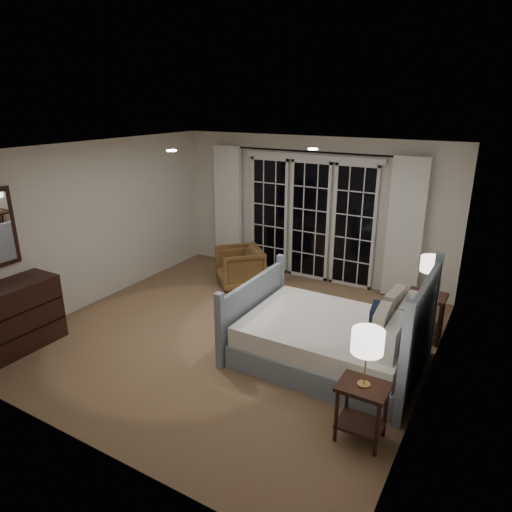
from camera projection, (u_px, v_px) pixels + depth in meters
The scene contains 19 objects.
floor at pixel (235, 334), 6.31m from camera, with size 5.00×5.00×0.00m, color olive.
ceiling at pixel (232, 149), 5.49m from camera, with size 5.00×5.00×0.00m, color white.
wall_left at pixel (98, 223), 7.09m from camera, with size 0.02×5.00×2.50m, color silver.
wall_right at pixel (436, 285), 4.72m from camera, with size 0.02×5.00×2.50m, color silver.
wall_back at pixel (311, 210), 7.95m from camera, with size 5.00×0.02×2.50m, color silver.
wall_front at pixel (74, 327), 3.86m from camera, with size 5.00×0.02×2.50m, color silver.
french_doors at pixel (310, 219), 7.97m from camera, with size 2.50×0.04×2.20m.
curtain_rod at pixel (311, 152), 7.54m from camera, with size 0.03×0.03×3.50m, color black.
curtain_left at pixel (228, 206), 8.66m from camera, with size 0.55×0.10×2.25m, color white.
curtain_right at pixel (405, 229), 7.10m from camera, with size 0.55×0.10×2.25m, color white.
downlight_a at pixel (313, 149), 5.61m from camera, with size 0.12×0.12×0.01m, color white.
downlight_b at pixel (171, 151), 5.45m from camera, with size 0.12×0.12×0.01m, color white.
bed at pixel (333, 338), 5.53m from camera, with size 2.17×1.55×1.26m.
nightstand_left at pixel (362, 404), 4.24m from camera, with size 0.46×0.36×0.59m.
nightstand_right at pixel (425, 309), 6.07m from camera, with size 0.49×0.39×0.64m.
lamp_left at pixel (368, 342), 4.02m from camera, with size 0.29×0.29×0.56m.
lamp_right at pixel (431, 265), 5.86m from camera, with size 0.27×0.27×0.53m.
armchair at pixel (240, 267), 7.83m from camera, with size 0.72×0.75×0.68m, color brown.
dresser at pixel (9, 319), 5.75m from camera, with size 0.53×1.25×0.89m.
Camera 1 is at (3.07, -4.71, 3.07)m, focal length 32.00 mm.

